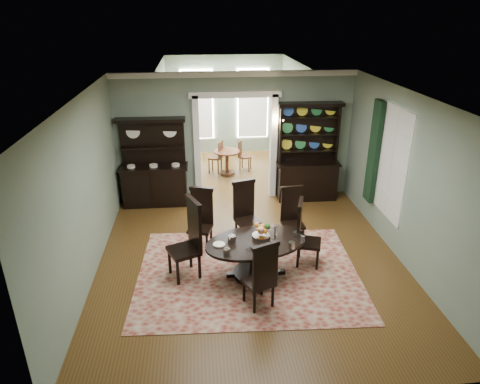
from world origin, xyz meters
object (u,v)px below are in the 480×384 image
object	(u,v)px
dining_table	(256,252)
parlor_table	(227,159)
welsh_dresser	(307,165)
sideboard	(155,175)

from	to	relation	value
dining_table	parlor_table	xyz separation A→B (m)	(-0.13, 4.96, -0.04)
welsh_dresser	dining_table	bearing A→B (deg)	-115.87
parlor_table	sideboard	bearing A→B (deg)	-135.77
dining_table	welsh_dresser	xyz separation A→B (m)	(1.66, 3.19, 0.36)
dining_table	welsh_dresser	distance (m)	3.61
welsh_dresser	parlor_table	world-z (taller)	welsh_dresser
sideboard	welsh_dresser	bearing A→B (deg)	0.45
dining_table	sideboard	size ratio (longest dim) A/B	0.97
dining_table	sideboard	bearing A→B (deg)	107.09
dining_table	welsh_dresser	size ratio (longest dim) A/B	0.85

